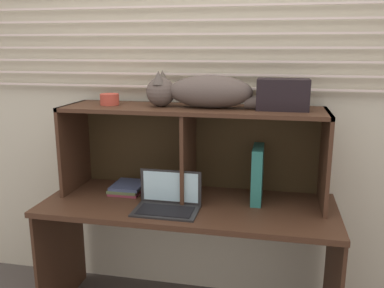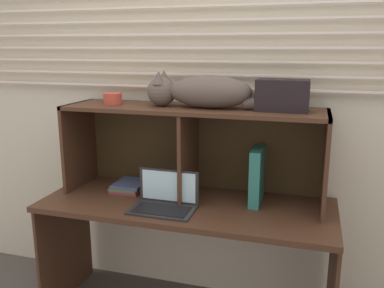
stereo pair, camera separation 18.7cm
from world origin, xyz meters
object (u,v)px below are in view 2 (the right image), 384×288
object	(u,v)px
laptop	(165,201)
binder_upright	(257,176)
cat	(202,92)
small_basket	(113,98)
storage_box	(283,95)
book_stack	(130,186)

from	to	relation	value
laptop	binder_upright	world-z (taller)	binder_upright
cat	binder_upright	bearing A→B (deg)	-0.00
binder_upright	small_basket	distance (m)	0.93
laptop	binder_upright	bearing A→B (deg)	26.18
cat	small_basket	world-z (taller)	cat
cat	laptop	bearing A→B (deg)	-122.64
small_basket	storage_box	bearing A→B (deg)	0.00
cat	storage_box	distance (m)	0.42
laptop	storage_box	size ratio (longest dim) A/B	1.26
cat	small_basket	size ratio (longest dim) A/B	7.71
small_basket	storage_box	world-z (taller)	storage_box
laptop	small_basket	xyz separation A→B (m)	(-0.39, 0.22, 0.50)
binder_upright	small_basket	size ratio (longest dim) A/B	2.91
book_stack	storage_box	world-z (taller)	storage_box
book_stack	storage_box	size ratio (longest dim) A/B	0.80
book_stack	storage_box	bearing A→B (deg)	0.35
book_stack	laptop	bearing A→B (deg)	-35.59
small_basket	storage_box	distance (m)	0.96
laptop	book_stack	bearing A→B (deg)	144.41
cat	book_stack	size ratio (longest dim) A/B	3.85
storage_box	book_stack	bearing A→B (deg)	-179.65
cat	small_basket	xyz separation A→B (m)	(-0.54, -0.00, -0.05)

